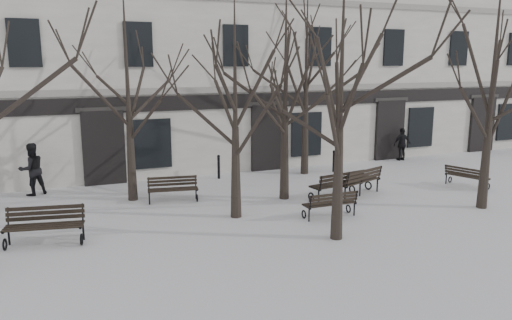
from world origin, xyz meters
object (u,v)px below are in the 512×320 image
tree_1 (235,80)px  bench_4 (359,181)px  bench_2 (338,184)px  tree_2 (342,71)px  bench_3 (173,188)px  bench_1 (331,203)px  bench_5 (467,176)px  bench_0 (45,224)px  tree_3 (495,62)px

tree_1 → bench_4: bearing=7.9°
bench_2 → bench_4: 0.98m
tree_2 → bench_3: bearing=121.6°
tree_2 → bench_4: (3.10, 3.55, -3.97)m
bench_1 → bench_4: bench_4 is taller
bench_3 → bench_4: 6.63m
bench_3 → bench_5: (10.90, -2.33, -0.03)m
bench_0 → bench_4: bench_4 is taller
bench_2 → bench_5: bearing=166.0°
bench_1 → bench_5: bearing=-168.4°
tree_2 → bench_1: bearing=64.3°
tree_1 → bench_5: bearing=0.9°
tree_1 → bench_2: tree_1 is taller
tree_1 → bench_2: bearing=8.0°
bench_5 → bench_2: bearing=66.8°
tree_2 → bench_5: bearing=21.5°
bench_0 → bench_5: bearing=12.6°
bench_4 → bench_3: bearing=-34.7°
tree_1 → bench_1: 4.75m
tree_1 → bench_0: size_ratio=3.25×
tree_1 → bench_3: 4.70m
tree_2 → bench_1: size_ratio=4.27×
tree_1 → tree_2: size_ratio=0.93×
tree_1 → tree_2: tree_2 is taller
bench_0 → bench_5: (14.96, 0.44, -0.10)m
tree_3 → bench_4: size_ratio=3.61×
tree_2 → bench_2: 5.66m
tree_1 → bench_5: 10.21m
bench_2 → bench_3: 5.74m
tree_2 → bench_0: size_ratio=3.50×
tree_2 → bench_5: (7.62, 3.00, -4.08)m
bench_3 → bench_4: bearing=-6.0°
bench_5 → bench_4: bearing=64.2°
bench_4 → bench_5: bearing=154.0°
tree_1 → bench_5: size_ratio=4.00×
bench_1 → bench_4: (2.30, 1.88, 0.09)m
bench_1 → bench_3: (-4.08, 3.67, 0.00)m
bench_3 → tree_1: bearing=-50.7°
tree_1 → bench_2: size_ratio=3.22×
bench_1 → bench_2: size_ratio=0.81×
tree_1 → bench_4: 6.21m
bench_0 → tree_3: bearing=2.9°
tree_3 → bench_5: bearing=54.9°
tree_1 → tree_3: (7.86, -2.16, 0.54)m
bench_3 → tree_2: bearing=-48.8°
tree_3 → bench_4: bearing=135.3°
tree_2 → bench_1: tree_2 is taller
tree_1 → tree_2: bearing=-56.8°
bench_2 → bench_4: (0.97, 0.13, -0.00)m
bench_2 → bench_3: bench_2 is taller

